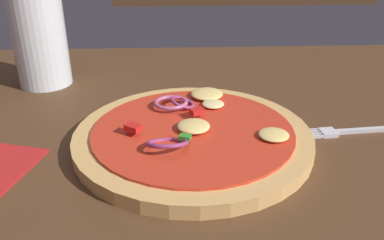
{
  "coord_description": "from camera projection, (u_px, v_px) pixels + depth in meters",
  "views": [
    {
      "loc": [
        -0.07,
        -0.39,
        0.26
      ],
      "look_at": [
        -0.05,
        0.04,
        0.05
      ],
      "focal_mm": 38.06,
      "sensor_mm": 36.0,
      "label": 1
    }
  ],
  "objects": [
    {
      "name": "fork",
      "position": [
        347.0,
        131.0,
        0.49
      ],
      "size": [
        0.16,
        0.03,
        0.0
      ],
      "color": "silver",
      "rests_on": "dining_table"
    },
    {
      "name": "pizza",
      "position": [
        193.0,
        135.0,
        0.46
      ],
      "size": [
        0.27,
        0.27,
        0.03
      ],
      "color": "tan",
      "rests_on": "dining_table"
    },
    {
      "name": "beer_glass",
      "position": [
        40.0,
        44.0,
        0.61
      ],
      "size": [
        0.08,
        0.08,
        0.15
      ],
      "color": "silver",
      "rests_on": "dining_table"
    },
    {
      "name": "dining_table",
      "position": [
        238.0,
        160.0,
        0.46
      ],
      "size": [
        1.12,
        0.82,
        0.03
      ],
      "color": "#4C301C",
      "rests_on": "ground"
    }
  ]
}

